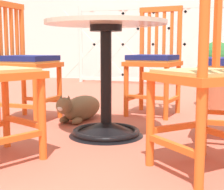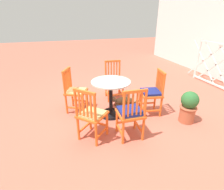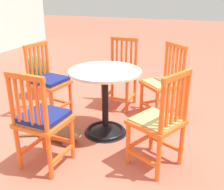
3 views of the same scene
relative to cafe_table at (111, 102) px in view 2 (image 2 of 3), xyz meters
The scene contains 9 objects.
ground_plane 0.33m from the cafe_table, 147.33° to the left, with size 24.00×24.00×0.00m, color #BC604C.
cafe_table is the anchor object (origin of this frame).
orange_chair_facing_out 0.80m from the cafe_table, ahead, with size 0.41×0.41×0.91m.
orange_chair_near_fence 0.84m from the cafe_table, 78.00° to the left, with size 0.46×0.46×0.91m.
orange_chair_tucked_in 0.81m from the cafe_table, 157.83° to the left, with size 0.43×0.43×0.91m.
orange_chair_at_corner 0.79m from the cafe_table, 121.77° to the right, with size 0.54×0.54×0.91m.
orange_chair_by_planter 0.83m from the cafe_table, 39.11° to the right, with size 0.57×0.57×0.91m.
tabby_cat 0.54m from the cafe_table, 130.88° to the left, with size 0.28×0.74×0.23m.
terracotta_planter 1.48m from the cafe_table, 62.94° to the left, with size 0.32×0.32×0.62m.
Camera 2 is at (3.15, -1.00, 1.88)m, focal length 28.21 mm.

